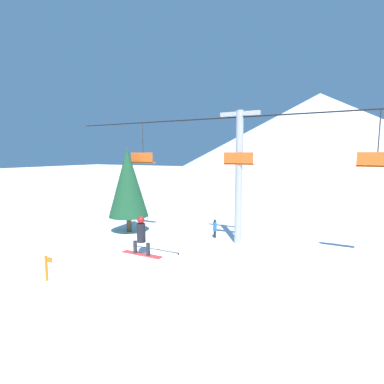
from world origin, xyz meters
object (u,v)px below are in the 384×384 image
object	(u,v)px
trail_marker	(47,275)
snowboarder	(141,236)
pine_tree_near	(128,182)
distant_skier	(215,228)
snow_ramp	(120,296)

from	to	relation	value
trail_marker	snowboarder	bearing A→B (deg)	14.22
snowboarder	pine_tree_near	world-z (taller)	pine_tree_near
trail_marker	distant_skier	world-z (taller)	trail_marker
trail_marker	distant_skier	xyz separation A→B (m)	(2.57, 10.48, -0.19)
snowboarder	distant_skier	world-z (taller)	snowboarder
snow_ramp	pine_tree_near	bearing A→B (deg)	127.83
snow_ramp	trail_marker	xyz separation A→B (m)	(-3.85, 0.26, -0.12)
snow_ramp	pine_tree_near	xyz separation A→B (m)	(-7.29, 9.38, 2.53)
pine_tree_near	distant_skier	distance (m)	6.79
snowboarder	pine_tree_near	bearing A→B (deg)	131.65
snowboarder	distant_skier	distance (m)	9.79
snow_ramp	trail_marker	bearing A→B (deg)	176.10
pine_tree_near	distant_skier	xyz separation A→B (m)	(6.01, 1.35, -2.85)
trail_marker	distant_skier	distance (m)	10.79
snowboarder	trail_marker	size ratio (longest dim) A/B	1.00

